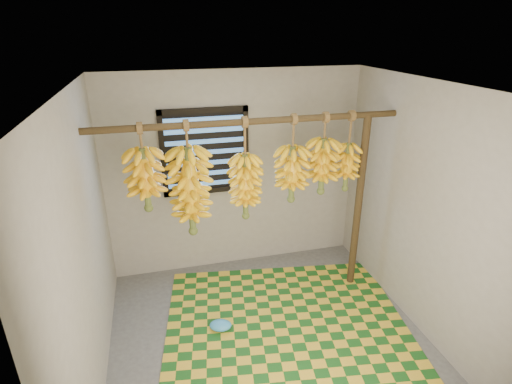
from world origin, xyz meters
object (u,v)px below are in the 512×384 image
object	(u,v)px
woven_mat	(286,321)
banana_bunch_d	(292,174)
banana_bunch_b	(191,192)
banana_bunch_e	(322,166)
support_post	(358,206)
banana_bunch_a	(146,180)
plastic_bag	(221,325)
banana_bunch_c	(245,187)
banana_bunch_f	(347,167)

from	to	relation	value
woven_mat	banana_bunch_d	bearing A→B (deg)	68.81
banana_bunch_b	banana_bunch_e	bearing A→B (deg)	0.00
support_post	banana_bunch_e	distance (m)	0.68
banana_bunch_a	banana_bunch_b	xyz separation A→B (m)	(0.40, -0.00, -0.16)
support_post	banana_bunch_a	distance (m)	2.27
banana_bunch_d	support_post	bearing A→B (deg)	0.00
plastic_bag	banana_bunch_e	world-z (taller)	banana_bunch_e
woven_mat	banana_bunch_e	xyz separation A→B (m)	(0.51, 0.46, 1.49)
banana_bunch_c	banana_bunch_e	bearing A→B (deg)	-0.00
plastic_bag	banana_bunch_b	bearing A→B (deg)	112.63
plastic_bag	banana_bunch_a	xyz separation A→B (m)	(-0.57, 0.41, 1.46)
banana_bunch_b	banana_bunch_d	size ratio (longest dim) A/B	1.26
banana_bunch_d	plastic_bag	bearing A→B (deg)	-154.10
woven_mat	banana_bunch_c	bearing A→B (deg)	123.17
banana_bunch_a	banana_bunch_c	xyz separation A→B (m)	(0.94, 0.00, -0.16)
banana_bunch_d	banana_bunch_e	xyz separation A→B (m)	(0.33, 0.00, 0.06)
banana_bunch_e	banana_bunch_f	world-z (taller)	same
banana_bunch_a	banana_bunch_f	xyz separation A→B (m)	(2.03, 0.00, -0.05)
support_post	plastic_bag	distance (m)	1.93
support_post	banana_bunch_e	size ratio (longest dim) A/B	2.36
banana_bunch_b	banana_bunch_f	bearing A→B (deg)	0.00
banana_bunch_c	banana_bunch_f	size ratio (longest dim) A/B	1.22
support_post	plastic_bag	bearing A→B (deg)	-165.85
banana_bunch_a	banana_bunch_f	size ratio (longest dim) A/B	0.98
support_post	banana_bunch_d	distance (m)	0.90
plastic_bag	banana_bunch_c	world-z (taller)	banana_bunch_c
banana_bunch_e	banana_bunch_f	xyz separation A→B (m)	(0.28, 0.00, -0.03)
banana_bunch_a	banana_bunch_f	bearing A→B (deg)	0.00
banana_bunch_a	banana_bunch_d	distance (m)	1.42
woven_mat	banana_bunch_c	distance (m)	1.46
plastic_bag	banana_bunch_c	xyz separation A→B (m)	(0.37, 0.41, 1.30)
woven_mat	banana_bunch_a	world-z (taller)	banana_bunch_a
banana_bunch_c	banana_bunch_e	distance (m)	0.82
banana_bunch_c	banana_bunch_e	size ratio (longest dim) A/B	1.22
banana_bunch_b	banana_bunch_d	xyz separation A→B (m)	(1.02, 0.00, 0.08)
banana_bunch_b	banana_bunch_d	distance (m)	1.03
banana_bunch_f	banana_bunch_a	bearing A→B (deg)	180.00
plastic_bag	banana_bunch_c	size ratio (longest dim) A/B	0.22
woven_mat	banana_bunch_b	world-z (taller)	banana_bunch_b
banana_bunch_a	support_post	bearing A→B (deg)	-0.00
plastic_bag	banana_bunch_c	distance (m)	1.41
banana_bunch_b	banana_bunch_e	size ratio (longest dim) A/B	1.34
banana_bunch_c	banana_bunch_d	distance (m)	0.49
plastic_bag	banana_bunch_d	size ratio (longest dim) A/B	0.25
banana_bunch_e	woven_mat	bearing A→B (deg)	-137.55
woven_mat	banana_bunch_f	distance (m)	1.72
support_post	woven_mat	xyz separation A→B (m)	(-0.97, -0.46, -0.99)
banana_bunch_d	banana_bunch_f	size ratio (longest dim) A/B	1.07
woven_mat	plastic_bag	distance (m)	0.67
woven_mat	plastic_bag	bearing A→B (deg)	175.66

